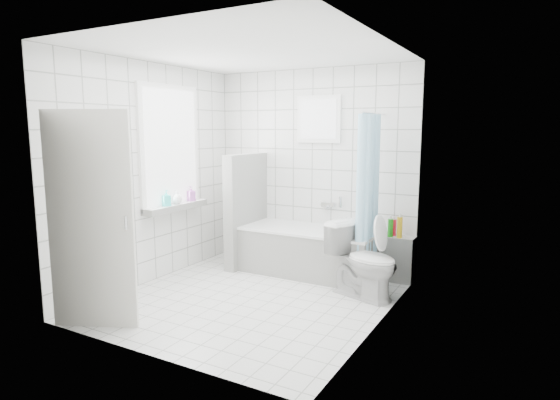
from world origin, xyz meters
The scene contains 19 objects.
ground centered at (0.00, 0.00, 0.00)m, with size 3.00×3.00×0.00m, color white.
ceiling centered at (0.00, 0.00, 2.60)m, with size 3.00×3.00×0.00m, color white.
wall_back centered at (0.00, 1.50, 1.30)m, with size 2.80×0.02×2.60m, color white.
wall_front centered at (0.00, -1.50, 1.30)m, with size 2.80×0.02×2.60m, color white.
wall_left centered at (-1.40, 0.00, 1.30)m, with size 0.02×3.00×2.60m, color white.
wall_right centered at (1.40, 0.00, 1.30)m, with size 0.02×3.00×2.60m, color white.
window_left centered at (-1.35, 0.30, 1.60)m, with size 0.01×0.90×1.40m, color white.
window_back centered at (0.10, 1.46, 1.95)m, with size 0.50×0.01×0.50m, color white.
window_sill centered at (-1.31, 0.30, 0.86)m, with size 0.18×1.02×0.08m, color white.
door centered at (-0.89, -1.31, 1.00)m, with size 0.04×0.80×2.00m, color silver.
bathtub centered at (0.15, 1.12, 0.29)m, with size 1.72×0.77×0.58m.
partition_wall centered at (-0.77, 1.07, 0.75)m, with size 0.15×0.85×1.50m, color white.
tiled_ledge centered at (1.21, 1.38, 0.28)m, with size 0.40×0.24×0.55m, color white.
toilet centered at (1.03, 0.65, 0.40)m, with size 0.45×0.79×0.81m, color white.
curtain_rod centered at (0.95, 1.10, 2.00)m, with size 0.02×0.02×0.80m, color silver.
shower_curtain centered at (0.95, 0.97, 1.10)m, with size 0.14×0.48×1.78m, color #51B9EE, non-canonical shape.
tub_faucet centered at (0.25, 1.46, 0.85)m, with size 0.18×0.06×0.06m, color silver.
sill_bottles centered at (-1.30, 0.33, 0.99)m, with size 0.17×0.58×0.20m.
ledge_bottles centered at (1.18, 1.33, 0.66)m, with size 0.18×0.15×0.25m.
Camera 1 is at (2.63, -4.11, 1.83)m, focal length 30.00 mm.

